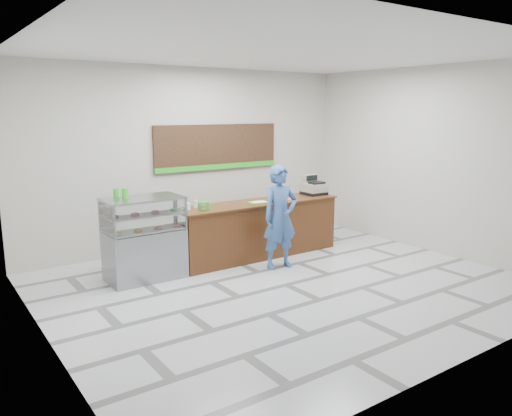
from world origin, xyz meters
TOP-DOWN VIEW (x-y plane):
  - floor at (0.00, 0.00)m, footprint 7.00×7.00m
  - back_wall at (0.00, 3.00)m, footprint 7.00×0.00m
  - ceiling at (0.00, 0.00)m, footprint 7.00×7.00m
  - sales_counter at (0.55, 1.55)m, footprint 3.26×0.76m
  - display_case at (-1.67, 1.55)m, footprint 1.22×0.72m
  - menu_board at (0.55, 2.96)m, footprint 2.80×0.06m
  - cash_register at (1.92, 1.58)m, footprint 0.43×0.45m
  - card_terminal at (1.12, 1.52)m, footprint 0.09×0.16m
  - serving_tray at (0.49, 1.45)m, footprint 0.38×0.30m
  - napkin_box at (-0.90, 1.63)m, footprint 0.17×0.17m
  - straw_cup at (-0.64, 1.73)m, footprint 0.08×0.08m
  - promo_box at (-0.66, 1.41)m, footprint 0.19×0.15m
  - donut_decal at (1.20, 1.47)m, footprint 0.15×0.15m
  - green_cup_left at (-1.99, 1.82)m, footprint 0.09×0.09m
  - green_cup_right at (-1.91, 1.65)m, footprint 0.10×0.10m
  - customer at (0.47, 0.78)m, footprint 0.69×0.50m

SIDE VIEW (x-z plane):
  - floor at x=0.00m, z-range 0.00..0.00m
  - sales_counter at x=0.55m, z-range 0.00..1.03m
  - display_case at x=-1.67m, z-range 0.01..1.34m
  - customer at x=0.47m, z-range 0.00..1.77m
  - donut_decal at x=1.20m, z-range 1.03..1.03m
  - serving_tray at x=0.49m, z-range 1.03..1.05m
  - card_terminal at x=1.12m, z-range 1.03..1.07m
  - straw_cup at x=-0.64m, z-range 1.03..1.15m
  - napkin_box at x=-0.90m, z-range 1.03..1.15m
  - promo_box at x=-0.66m, z-range 1.03..1.18m
  - cash_register at x=1.92m, z-range 0.98..1.37m
  - green_cup_left at x=-1.99m, z-range 1.33..1.47m
  - green_cup_right at x=-1.91m, z-range 1.33..1.49m
  - back_wall at x=0.00m, z-range -1.75..5.25m
  - menu_board at x=0.55m, z-range 1.48..2.38m
  - ceiling at x=0.00m, z-range 3.50..3.50m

